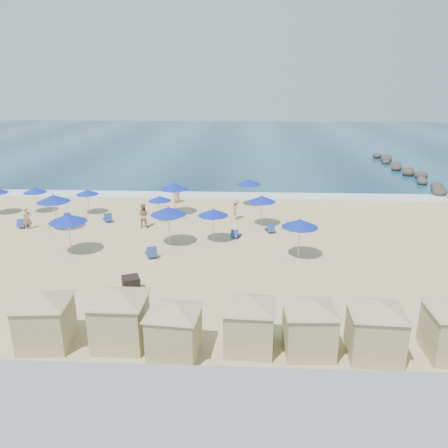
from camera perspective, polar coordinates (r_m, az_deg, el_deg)
The scene contains 33 objects.
ground at distance 27.11m, azimuth -8.21°, elevation -4.51°, with size 160.00×160.00×0.00m, color tan.
ocean at distance 80.36m, azimuth -0.93°, elevation 10.81°, with size 160.00×80.00×0.06m, color #0E3350.
surf_line at distance 41.65m, azimuth -4.32°, elevation 3.78°, with size 160.00×2.50×0.08m, color white.
seawall at distance 15.55m, azimuth -18.12°, elevation -21.60°, with size 160.00×6.10×1.22m.
rock_jetty at distance 53.90m, azimuth 23.40°, elevation 6.00°, with size 2.56×26.66×0.96m.
trash_bin at distance 23.13m, azimuth -12.03°, elevation -7.73°, with size 0.84×0.84×0.84m, color black.
cabana_0 at distance 19.39m, azimuth -22.49°, elevation -10.49°, with size 4.24×4.24×2.67m.
cabana_1 at distance 18.48m, azimuth -13.54°, elevation -10.75°, with size 4.44×4.44×2.78m.
cabana_2 at distance 17.51m, azimuth -6.56°, elevation -12.52°, with size 4.07×4.07×2.57m.
cabana_3 at distance 17.78m, azimuth 3.26°, elevation -11.80°, with size 4.17×4.17×2.62m.
cabana_4 at distance 17.89m, azimuth 11.14°, elevation -11.97°, with size 4.15×4.15×2.61m.
cabana_5 at distance 18.28m, azimuth 19.28°, elevation -11.83°, with size 4.30×4.30×2.70m.
umbrella_1 at distance 33.63m, azimuth -21.38°, elevation 3.13°, with size 2.39×2.39×2.72m.
umbrella_2 at distance 38.96m, azimuth -23.48°, elevation 4.08°, with size 1.90×1.90×2.17m.
umbrella_3 at distance 28.51m, azimuth -19.76°, elevation 0.74°, with size 2.38×2.38×2.71m.
umbrella_4 at distance 37.06m, azimuth -17.44°, elevation 4.01°, with size 1.85×1.85×2.10m.
umbrella_5 at distance 33.99m, azimuth -8.41°, elevation 3.32°, with size 1.79×1.79×2.03m.
umbrella_6 at distance 28.55m, azimuth -7.29°, elevation 1.72°, with size 2.38×2.38×2.71m.
umbrella_7 at distance 35.38m, azimuth -6.55°, elevation 4.95°, with size 2.37×2.37×2.69m.
umbrella_8 at distance 29.04m, azimuth -1.42°, elevation 1.53°, with size 2.08×2.08×2.37m.
umbrella_9 at distance 37.78m, azimuth 3.29°, elevation 5.50°, with size 2.12×2.12×2.41m.
umbrella_10 at distance 32.46m, azimuth 4.98°, elevation 3.30°, with size 2.10×2.10×2.39m.
umbrella_11 at distance 26.61m, azimuth 9.90°, elevation 0.11°, with size 2.27×2.27×2.58m.
beach_chair_0 at distance 35.76m, azimuth -24.75°, elevation 0.02°, with size 0.62×1.32×0.72m.
beach_chair_1 at distance 36.30m, azimuth -19.69°, elevation 0.87°, with size 0.78×1.27×0.65m.
beach_chair_2 at distance 34.98m, azimuth -14.96°, elevation 0.75°, with size 1.10×1.46×0.73m.
beach_chair_3 at distance 27.44m, azimuth -9.48°, elevation -3.69°, with size 1.08×1.52×0.77m.
beach_chair_4 at distance 30.38m, azimuth 1.54°, elevation -1.35°, with size 0.83×1.25×0.63m.
beach_chair_5 at distance 31.62m, azimuth 6.04°, elevation -0.62°, with size 0.75×1.30×0.68m.
beachgoer_0 at distance 34.97m, azimuth -24.32°, elevation 0.66°, with size 0.59×0.39×1.61m, color tan.
beachgoer_1 at distance 32.78m, azimuth -10.53°, elevation 1.11°, with size 0.89×0.69×1.83m, color tan.
beachgoer_2 at distance 34.18m, azimuth 1.54°, elevation 1.90°, with size 1.01×0.58×1.57m, color tan.
beachgoer_3 at distance 39.19m, azimuth -6.18°, elevation 3.99°, with size 0.81×0.53×1.66m, color tan.
Camera 1 is at (5.02, -24.54, 10.38)m, focal length 35.00 mm.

